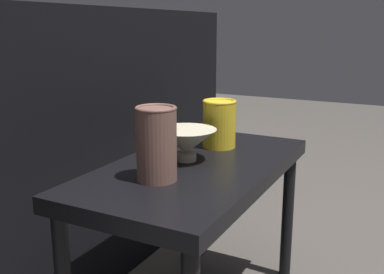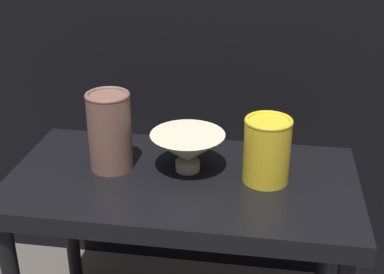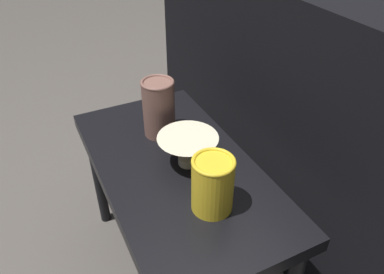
{
  "view_description": "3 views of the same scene",
  "coord_description": "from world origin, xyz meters",
  "views": [
    {
      "loc": [
        -0.99,
        -0.51,
        0.81
      ],
      "look_at": [
        0.02,
        0.02,
        0.52
      ],
      "focal_mm": 42.0,
      "sensor_mm": 36.0,
      "label": 1
    },
    {
      "loc": [
        0.17,
        -0.97,
        1.01
      ],
      "look_at": [
        0.01,
        0.05,
        0.53
      ],
      "focal_mm": 50.0,
      "sensor_mm": 36.0,
      "label": 2
    },
    {
      "loc": [
        0.71,
        -0.3,
        1.1
      ],
      "look_at": [
        0.03,
        0.03,
        0.56
      ],
      "focal_mm": 35.0,
      "sensor_mm": 36.0,
      "label": 3
    }
  ],
  "objects": [
    {
      "name": "vase_colorful_right",
      "position": [
        0.17,
        0.01,
        0.53
      ],
      "size": [
        0.1,
        0.1,
        0.14
      ],
      "color": "gold",
      "rests_on": "table"
    },
    {
      "name": "couch_backdrop",
      "position": [
        0.0,
        0.56,
        0.43
      ],
      "size": [
        1.59,
        0.5,
        0.86
      ],
      "color": "black",
      "rests_on": "ground_plane"
    },
    {
      "name": "table",
      "position": [
        0.0,
        0.0,
        0.4
      ],
      "size": [
        0.74,
        0.39,
        0.46
      ],
      "color": "black",
      "rests_on": "ground_plane"
    },
    {
      "name": "bowl",
      "position": [
        0.01,
        0.03,
        0.51
      ],
      "size": [
        0.16,
        0.16,
        0.08
      ],
      "color": "beige",
      "rests_on": "table"
    },
    {
      "name": "vase_textured_left",
      "position": [
        -0.16,
        0.02,
        0.55
      ],
      "size": [
        0.09,
        0.09,
        0.17
      ],
      "color": "brown",
      "rests_on": "table"
    }
  ]
}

